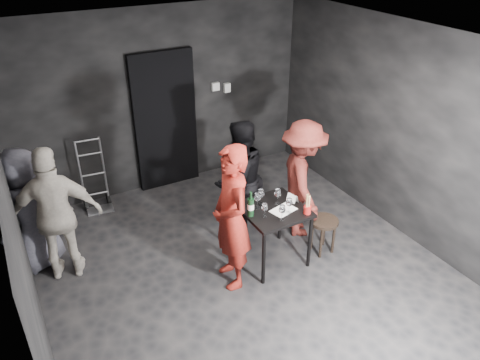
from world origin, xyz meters
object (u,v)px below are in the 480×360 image
stool (324,226)px  bystander_cream (56,209)px  hand_truck (97,196)px  breadstick_cup (308,204)px  man_maroon (303,176)px  server_red (231,208)px  bystander_grey (29,209)px  wine_bottle (251,207)px  tasting_table (273,215)px  woman_black (239,176)px

stool → bystander_cream: (-2.90, 1.11, 0.53)m
hand_truck → breadstick_cup: 3.18m
man_maroon → bystander_cream: size_ratio=0.92×
server_red → bystander_grey: size_ratio=1.25×
stool → wine_bottle: 1.09m
hand_truck → wine_bottle: size_ratio=3.52×
tasting_table → stool: (0.65, -0.16, -0.27)m
woman_black → wine_bottle: 0.78m
stool → woman_black: 1.23m
bystander_cream → breadstick_cup: bystander_cream is taller
tasting_table → bystander_grey: bearing=152.8°
bystander_cream → server_red: bearing=164.2°
breadstick_cup → woman_black: bearing=108.4°
tasting_table → bystander_cream: bystander_cream is taller
hand_truck → bystander_grey: (-0.92, -0.92, 0.59)m
breadstick_cup → bystander_cream: bearing=154.4°
wine_bottle → woman_black: bearing=70.7°
server_red → hand_truck: bearing=-149.9°
bystander_grey → bystander_cream: bearing=94.1°
stool → woman_black: woman_black is taller
hand_truck → stool: (2.24, -2.37, 0.17)m
man_maroon → wine_bottle: size_ratio=5.40×
woman_black → hand_truck: bearing=-59.1°
stool → breadstick_cup: bearing=-163.6°
server_red → breadstick_cup: (0.89, -0.18, -0.12)m
server_red → wine_bottle: server_red is taller
bystander_grey → breadstick_cup: bearing=117.7°
server_red → breadstick_cup: server_red is taller
man_maroon → wine_bottle: (-0.96, -0.34, 0.03)m
tasting_table → bystander_grey: size_ratio=0.47×
stool → hand_truck: bearing=133.4°
server_red → man_maroon: (1.25, 0.43, -0.15)m
server_red → man_maroon: server_red is taller
woman_black → wine_bottle: bearing=55.2°
bystander_grey → breadstick_cup: bystander_grey is taller
breadstick_cup → server_red: bearing=168.4°
server_red → wine_bottle: (0.30, 0.09, -0.12)m
tasting_table → stool: bearing=-14.2°
bystander_cream → wine_bottle: bystander_cream is taller
bystander_grey → hand_truck: bearing=-168.3°
tasting_table → man_maroon: (0.65, 0.34, 0.19)m
stool → bystander_grey: 3.50m
bystander_grey → server_red: bearing=111.0°
woman_black → man_maroon: (0.70, -0.40, 0.01)m
woman_black → bystander_grey: bearing=-28.2°
woman_black → bystander_cream: bystander_cream is taller
breadstick_cup → stool: bearing=16.4°
tasting_table → breadstick_cup: size_ratio=2.84×
server_red → bystander_cream: server_red is taller
stool → woman_black: (-0.70, 0.90, 0.45)m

